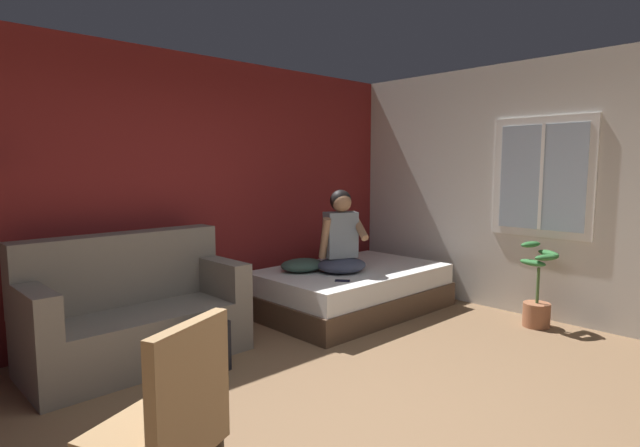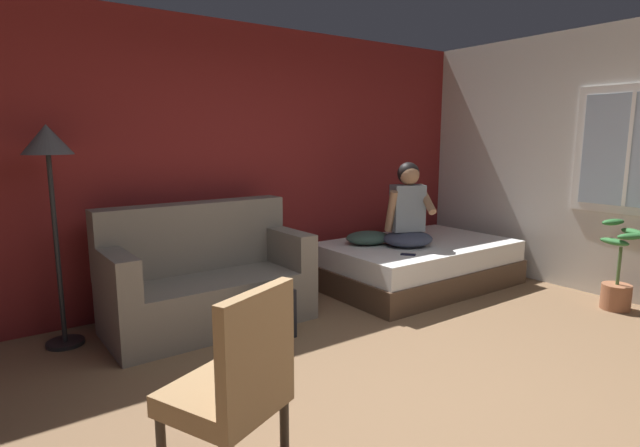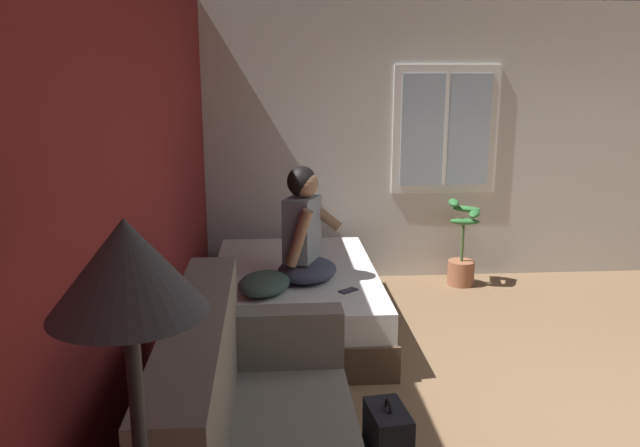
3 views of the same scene
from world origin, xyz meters
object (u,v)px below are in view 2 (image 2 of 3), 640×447
(floor_lamp, at_px, (49,161))
(bed, at_px, (417,264))
(throw_pillow, at_px, (368,238))
(side_chair, at_px, (235,384))
(cell_phone, at_px, (408,254))
(person_seated, at_px, (408,212))
(backpack, at_px, (274,316))
(couch, at_px, (206,280))
(potted_plant, at_px, (618,278))

(floor_lamp, bearing_deg, bed, -7.74)
(bed, distance_m, floor_lamp, 3.67)
(floor_lamp, bearing_deg, throw_pillow, -4.61)
(bed, bearing_deg, floor_lamp, 172.26)
(side_chair, height_order, cell_phone, side_chair)
(person_seated, xyz_separation_m, cell_phone, (-0.29, -0.30, -0.35))
(person_seated, bearing_deg, backpack, -170.10)
(bed, distance_m, cell_phone, 0.69)
(side_chair, bearing_deg, cell_phone, 29.59)
(cell_phone, bearing_deg, bed, 178.28)
(couch, relative_size, cell_phone, 11.87)
(bed, bearing_deg, couch, 173.89)
(person_seated, relative_size, backpack, 1.91)
(backpack, relative_size, potted_plant, 0.54)
(potted_plant, bearing_deg, cell_phone, 138.67)
(side_chair, height_order, backpack, side_chair)
(cell_phone, bearing_deg, backpack, -36.35)
(side_chair, xyz_separation_m, potted_plant, (4.02, 0.16, -0.23))
(floor_lamp, bearing_deg, side_chair, -81.25)
(throw_pillow, bearing_deg, cell_phone, -91.13)
(floor_lamp, bearing_deg, potted_plant, -25.95)
(side_chair, relative_size, cell_phone, 6.81)
(side_chair, xyz_separation_m, person_seated, (2.85, 1.75, 0.30))
(bed, bearing_deg, person_seated, -163.12)
(side_chair, distance_m, throw_pillow, 3.29)
(side_chair, relative_size, throw_pillow, 2.04)
(person_seated, distance_m, potted_plant, 2.05)
(side_chair, bearing_deg, person_seated, 31.63)
(bed, height_order, throw_pillow, throw_pillow)
(couch, xyz_separation_m, side_chair, (-0.74, -2.08, 0.14))
(throw_pillow, distance_m, cell_phone, 0.61)
(bed, height_order, side_chair, side_chair)
(bed, xyz_separation_m, potted_plant, (0.93, -1.66, 0.07))
(couch, bearing_deg, backpack, -64.70)
(backpack, bearing_deg, potted_plant, -23.14)
(person_seated, height_order, floor_lamp, floor_lamp)
(side_chair, xyz_separation_m, throw_pillow, (2.57, 2.06, 0.02))
(couch, relative_size, potted_plant, 2.01)
(person_seated, relative_size, floor_lamp, 0.51)
(side_chair, bearing_deg, bed, 30.60)
(throw_pillow, height_order, floor_lamp, floor_lamp)
(potted_plant, bearing_deg, person_seated, 126.56)
(bed, relative_size, floor_lamp, 1.22)
(backpack, height_order, throw_pillow, throw_pillow)
(cell_phone, bearing_deg, person_seated, -170.69)
(bed, relative_size, person_seated, 2.38)
(person_seated, distance_m, backpack, 1.94)
(person_seated, bearing_deg, potted_plant, -53.44)
(floor_lamp, xyz_separation_m, potted_plant, (4.38, -2.13, -1.13))
(potted_plant, bearing_deg, side_chair, -177.66)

